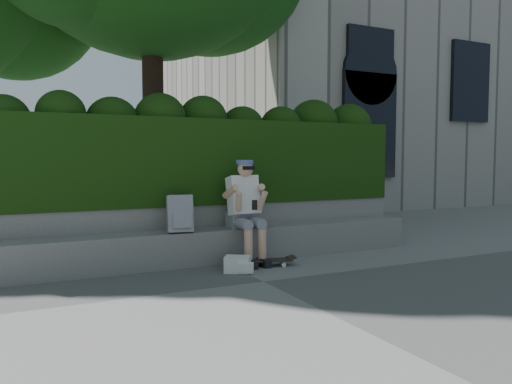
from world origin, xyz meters
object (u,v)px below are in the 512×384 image
skateboard (261,261)px  backpack_plaid (180,214)px  person (245,207)px  backpack_ground (237,264)px

skateboard → backpack_plaid: size_ratio=1.75×
person → skateboard: 0.77m
person → backpack_plaid: 0.89m
backpack_plaid → backpack_ground: bearing=-37.0°
skateboard → backpack_ground: 0.45m
person → skateboard: (0.07, -0.34, -0.68)m
backpack_ground → backpack_plaid: bearing=166.1°
skateboard → backpack_ground: (-0.41, -0.17, 0.03)m
skateboard → backpack_ground: backpack_ground is taller
skateboard → backpack_ground: bearing=-141.4°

